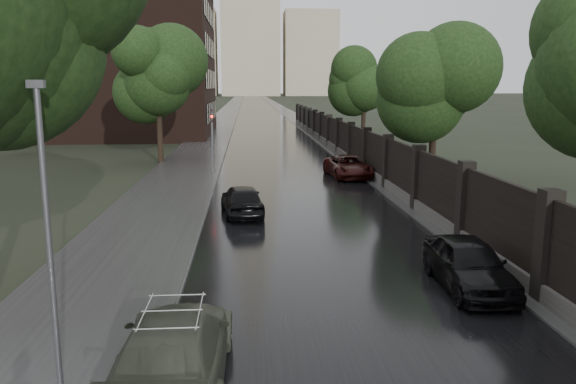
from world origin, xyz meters
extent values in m
cube|color=black|center=(0.00, 190.00, 0.01)|extent=(8.00, 420.00, 0.02)
cube|color=#2D2D2D|center=(-6.00, 190.00, 0.08)|extent=(4.00, 420.00, 0.16)
cube|color=#2D2D2D|center=(5.50, 190.00, 0.04)|extent=(3.00, 420.00, 0.08)
cube|color=#383533|center=(4.60, 32.00, 0.25)|extent=(0.40, 75.00, 0.50)
cube|color=black|center=(4.60, 32.00, 1.50)|extent=(0.15, 75.00, 2.00)
cube|color=black|center=(4.60, 70.00, 1.35)|extent=(0.45, 0.45, 2.70)
cylinder|color=black|center=(-8.00, 30.00, 2.93)|extent=(0.36, 0.36, 5.85)
sphere|color=black|center=(-8.00, 30.00, 5.27)|extent=(4.25, 4.25, 4.25)
cylinder|color=black|center=(7.50, 22.00, 2.76)|extent=(0.36, 0.36, 5.53)
sphere|color=black|center=(7.50, 22.00, 4.97)|extent=(4.08, 4.08, 4.08)
cylinder|color=black|center=(7.50, 40.00, 2.76)|extent=(0.36, 0.36, 5.53)
sphere|color=black|center=(7.50, 40.00, 4.97)|extent=(4.08, 4.08, 4.08)
cylinder|color=#59595E|center=(-5.40, 1.50, 2.50)|extent=(0.10, 0.10, 5.00)
cube|color=#59595E|center=(-5.40, 1.50, 5.05)|extent=(0.25, 0.12, 0.12)
cylinder|color=#59595E|center=(-4.30, 25.00, 1.50)|extent=(0.12, 0.12, 3.00)
imported|color=#59595E|center=(-4.30, 25.00, 3.50)|extent=(0.16, 0.20, 1.00)
sphere|color=#FF0C0C|center=(-4.30, 24.85, 3.35)|extent=(0.14, 0.14, 0.14)
cube|color=black|center=(-18.00, 52.00, 10.00)|extent=(24.00, 18.00, 20.00)
cube|color=tan|center=(-32.00, 300.00, 22.00)|extent=(28.00, 22.00, 44.00)
cube|color=tan|center=(32.00, 300.00, 22.00)|extent=(28.00, 22.00, 44.00)
cube|color=tan|center=(0.00, 300.00, 30.00)|extent=(30.00, 30.00, 60.00)
imported|color=#434839|center=(-3.60, 1.78, 0.65)|extent=(1.91, 4.55, 1.31)
imported|color=black|center=(-2.56, 14.57, 0.63)|extent=(1.91, 3.83, 1.25)
imported|color=black|center=(3.16, 5.99, 0.65)|extent=(1.59, 3.82, 1.29)
imported|color=black|center=(3.28, 23.57, 0.61)|extent=(2.43, 4.58, 1.23)
camera|label=1|loc=(-2.32, -7.10, 5.02)|focal=35.00mm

